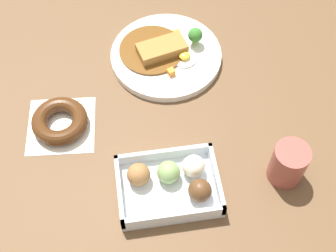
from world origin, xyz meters
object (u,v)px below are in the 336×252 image
at_px(donut_box, 171,182).
at_px(chocolate_ring_donut, 60,121).
at_px(coffee_mug, 288,164).
at_px(curry_plate, 166,54).

bearing_deg(donut_box, chocolate_ring_donut, -40.17).
xyz_separation_m(chocolate_ring_donut, coffee_mug, (-0.45, 0.19, 0.03)).
distance_m(curry_plate, donut_box, 0.34).
bearing_deg(chocolate_ring_donut, donut_box, 139.83).
height_order(curry_plate, donut_box, curry_plate).
distance_m(curry_plate, chocolate_ring_donut, 0.30).
height_order(curry_plate, coffee_mug, coffee_mug).
distance_m(donut_box, coffee_mug, 0.23).
relative_size(chocolate_ring_donut, coffee_mug, 1.70).
height_order(chocolate_ring_donut, coffee_mug, coffee_mug).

